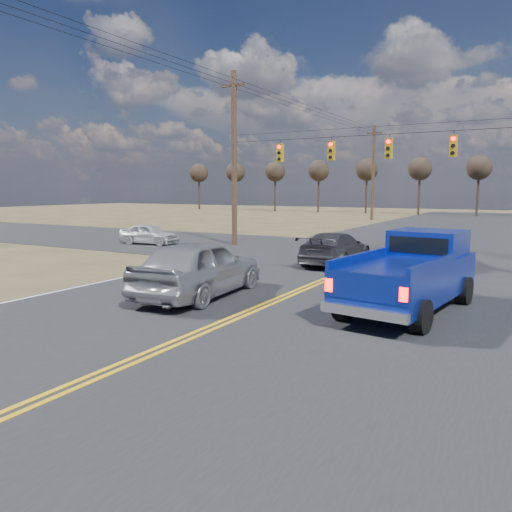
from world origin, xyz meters
The scene contains 12 objects.
ground centered at (0.00, 0.00, 0.00)m, with size 160.00×160.00×0.00m, color brown.
road_main centered at (0.00, 10.00, 0.00)m, with size 14.00×120.00×0.02m, color #28282B.
road_cross centered at (0.00, 18.00, 0.00)m, with size 120.00×12.00×0.02m, color #28282B.
signal_gantry centered at (0.50, 17.79, 5.06)m, with size 19.60×4.83×10.00m.
utility_poles centered at (0.00, 17.00, 5.23)m, with size 19.60×58.32×10.00m.
treeline centered at (0.00, 26.96, 5.70)m, with size 87.00×117.80×7.40m.
pickup_truck centered at (3.74, 6.67, 1.04)m, with size 2.84×5.91×2.14m.
silver_suv centered at (-2.40, 5.35, 0.91)m, with size 2.15×5.35×1.82m, color #929499.
black_suv centered at (-3.18, 5.93, 0.61)m, with size 2.02×4.38×1.22m, color black.
white_car_queue centered at (2.89, 15.50, 0.74)m, with size 1.57×4.52×1.49m, color white.
dgrey_car_queue centered at (-1.08, 13.73, 0.71)m, with size 2.00×4.91×1.42m, color #39383E.
cross_car_west centered at (-13.65, 15.78, 0.63)m, with size 3.71×1.49×1.26m, color silver.
Camera 1 is at (6.64, -7.06, 3.32)m, focal length 35.00 mm.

